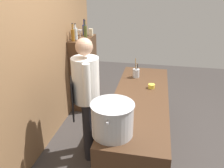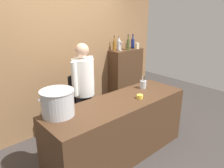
% 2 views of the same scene
% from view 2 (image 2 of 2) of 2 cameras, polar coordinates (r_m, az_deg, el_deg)
% --- Properties ---
extents(ground_plane, '(8.00, 8.00, 0.00)m').
position_cam_2_polar(ground_plane, '(3.54, 1.73, -18.01)').
color(ground_plane, '#383330').
extents(brick_back_panel, '(4.40, 0.10, 3.00)m').
position_cam_2_polar(brick_back_panel, '(4.00, -12.15, 9.55)').
color(brick_back_panel, olive).
rests_on(brick_back_panel, ground_plane).
extents(prep_counter, '(2.22, 0.70, 0.90)m').
position_cam_2_polar(prep_counter, '(3.29, 1.81, -11.77)').
color(prep_counter, '#472D1C').
rests_on(prep_counter, ground_plane).
extents(bar_cabinet, '(0.76, 0.32, 1.32)m').
position_cam_2_polar(bar_cabinet, '(4.83, 3.54, 1.33)').
color(bar_cabinet, '#472D1C').
rests_on(bar_cabinet, ground_plane).
extents(chef, '(0.50, 0.40, 1.66)m').
position_cam_2_polar(chef, '(3.48, -7.53, -0.76)').
color(chef, black).
rests_on(chef, ground_plane).
extents(stockpot_large, '(0.47, 0.41, 0.32)m').
position_cam_2_polar(stockpot_large, '(2.72, -14.10, -4.82)').
color(stockpot_large, '#B7BABF').
rests_on(stockpot_large, prep_counter).
extents(utensil_crock, '(0.10, 0.10, 0.30)m').
position_cam_2_polar(utensil_crock, '(3.59, 8.18, -0.03)').
color(utensil_crock, '#B7BABF').
rests_on(utensil_crock, prep_counter).
extents(butter_jar, '(0.09, 0.09, 0.06)m').
position_cam_2_polar(butter_jar, '(3.20, 7.33, -3.30)').
color(butter_jar, yellow).
rests_on(butter_jar, prep_counter).
extents(wine_bottle_clear, '(0.07, 0.07, 0.28)m').
position_cam_2_polar(wine_bottle_clear, '(4.60, 1.82, 10.29)').
color(wine_bottle_clear, silver).
rests_on(wine_bottle_clear, bar_cabinet).
extents(wine_bottle_olive, '(0.06, 0.06, 0.31)m').
position_cam_2_polar(wine_bottle_olive, '(4.60, 4.25, 10.37)').
color(wine_bottle_olive, '#475123').
rests_on(wine_bottle_olive, bar_cabinet).
extents(wine_bottle_amber, '(0.06, 0.06, 0.30)m').
position_cam_2_polar(wine_bottle_amber, '(4.52, 0.60, 10.12)').
color(wine_bottle_amber, '#8C5919').
rests_on(wine_bottle_amber, bar_cabinet).
extents(wine_bottle_cobalt, '(0.07, 0.07, 0.30)m').
position_cam_2_polar(wine_bottle_cobalt, '(4.84, 5.47, 10.65)').
color(wine_bottle_cobalt, navy).
rests_on(wine_bottle_cobalt, bar_cabinet).
extents(wine_glass_short, '(0.08, 0.08, 0.18)m').
position_cam_2_polar(wine_glass_short, '(4.51, 2.35, 10.39)').
color(wine_glass_short, silver).
rests_on(wine_glass_short, bar_cabinet).
extents(spice_tin_cream, '(0.07, 0.07, 0.13)m').
position_cam_2_polar(spice_tin_cream, '(4.76, 6.54, 9.95)').
color(spice_tin_cream, beige).
rests_on(spice_tin_cream, bar_cabinet).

